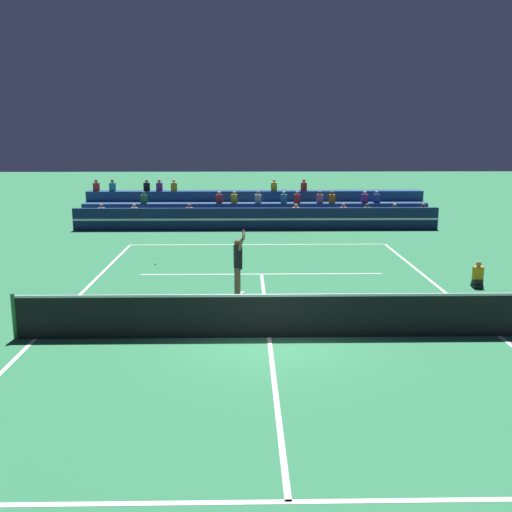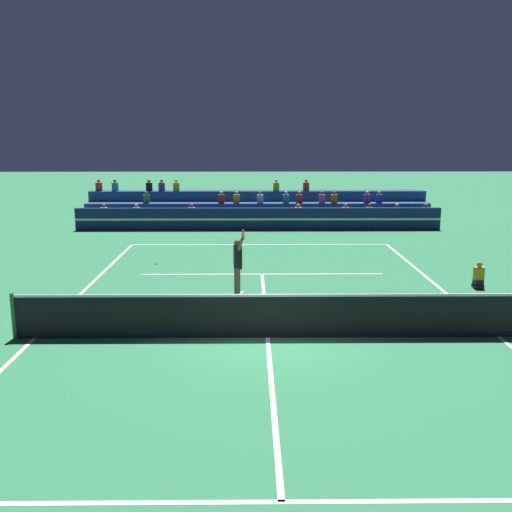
# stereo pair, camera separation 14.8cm
# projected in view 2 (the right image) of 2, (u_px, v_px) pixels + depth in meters

# --- Properties ---
(ground_plane) EXTENTS (120.00, 120.00, 0.00)m
(ground_plane) POSITION_uv_depth(u_px,v_px,m) (268.00, 337.00, 14.15)
(ground_plane) COLOR #2D7A4C
(court_lines) EXTENTS (11.10, 23.90, 0.01)m
(court_lines) POSITION_uv_depth(u_px,v_px,m) (268.00, 337.00, 14.15)
(court_lines) COLOR white
(court_lines) RESTS_ON ground
(tennis_net) EXTENTS (12.00, 0.10, 1.10)m
(tennis_net) POSITION_uv_depth(u_px,v_px,m) (268.00, 315.00, 14.04)
(tennis_net) COLOR #2D6B38
(tennis_net) RESTS_ON ground
(sponsor_banner_wall) EXTENTS (18.00, 0.26, 1.10)m
(sponsor_banner_wall) POSITION_uv_depth(u_px,v_px,m) (258.00, 219.00, 29.51)
(sponsor_banner_wall) COLOR navy
(sponsor_banner_wall) RESTS_ON ground
(bleacher_stand) EXTENTS (18.09, 2.85, 2.28)m
(bleacher_stand) POSITION_uv_depth(u_px,v_px,m) (258.00, 210.00, 31.97)
(bleacher_stand) COLOR navy
(bleacher_stand) RESTS_ON ground
(ball_kid_courtside) EXTENTS (0.30, 0.36, 0.84)m
(ball_kid_courtside) POSITION_uv_depth(u_px,v_px,m) (478.00, 278.00, 18.55)
(ball_kid_courtside) COLOR black
(ball_kid_courtside) RESTS_ON ground
(tennis_player) EXTENTS (0.36, 1.40, 2.21)m
(tennis_player) POSITION_uv_depth(u_px,v_px,m) (238.00, 264.00, 17.48)
(tennis_player) COLOR brown
(tennis_player) RESTS_ON ground
(tennis_ball) EXTENTS (0.07, 0.07, 0.07)m
(tennis_ball) POSITION_uv_depth(u_px,v_px,m) (156.00, 264.00, 21.91)
(tennis_ball) COLOR #C6DB33
(tennis_ball) RESTS_ON ground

